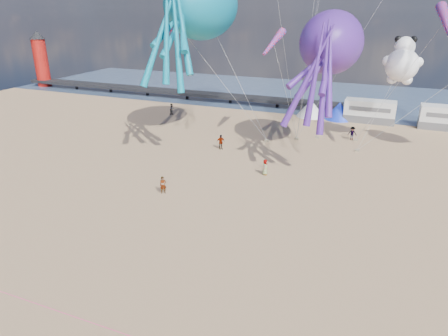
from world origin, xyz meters
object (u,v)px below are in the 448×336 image
kite_octopus_teal (202,5)px  standing_person (163,185)px  sandbag_c (357,150)px  sandbag_e (297,139)px  tent_white (311,108)px  kite_octopus_purple (332,43)px  sandbag_a (267,141)px  windsock_left (177,24)px  windsock_right (273,42)px  kite_panda (402,65)px  windsock_mid (446,21)px  tent_blue (339,111)px  motorhome_1 (448,118)px  beachgoer_2 (352,133)px  lighthouse (41,63)px  motorhome_0 (370,111)px  beachgoer_1 (172,109)px  sandbag_d (355,140)px  beachgoer_6 (265,167)px  sandbag_b (317,138)px  beachgoer_3 (221,142)px

kite_octopus_teal → standing_person: bearing=-90.3°
sandbag_c → sandbag_e: 7.30m
tent_white → kite_octopus_purple: kite_octopus_purple is taller
sandbag_a → kite_octopus_purple: (6.48, -0.99, 11.31)m
sandbag_c → windsock_left: size_ratio=0.07×
standing_person → windsock_right: (4.23, 17.49, 10.38)m
sandbag_a → windsock_left: 16.66m
sandbag_c → kite_panda: size_ratio=0.08×
kite_octopus_teal → windsock_mid: bearing=-10.3°
tent_blue → kite_panda: bearing=-53.1°
tent_blue → motorhome_1: bearing=0.0°
tent_blue → sandbag_c: (3.71, -13.25, -1.09)m
beachgoer_2 → kite_octopus_teal: kite_octopus_teal is taller
lighthouse → motorhome_0: size_ratio=1.36×
beachgoer_1 → sandbag_d: bearing=-73.8°
motorhome_0 → beachgoer_1: bearing=-165.9°
motorhome_1 → beachgoer_6: bearing=-126.5°
lighthouse → windsock_left: (41.03, -19.17, 8.44)m
tent_white → sandbag_e: bearing=-86.9°
beachgoer_2 → kite_panda: kite_panda is taller
standing_person → beachgoer_6: beachgoer_6 is taller
lighthouse → sandbag_b: 58.71m
motorhome_0 → beachgoer_1: (-26.93, -6.79, -0.67)m
motorhome_1 → tent_blue: bearing=180.0°
standing_person → windsock_mid: 28.98m
windsock_mid → motorhome_0: bearing=103.6°
motorhome_1 → beachgoer_1: (-36.43, -6.79, -0.67)m
motorhome_0 → sandbag_b: motorhome_0 is taller
tent_blue → sandbag_a: (-6.46, -13.60, -1.09)m
sandbag_e → kite_octopus_purple: kite_octopus_purple is taller
windsock_mid → kite_panda: bearing=110.7°
motorhome_1 → sandbag_e: bearing=-145.7°
beachgoer_6 → sandbag_c: bearing=-40.5°
motorhome_0 → standing_person: bearing=-115.6°
windsock_right → kite_octopus_purple: bearing=-1.2°
beachgoer_3 → sandbag_e: (7.07, 6.67, -0.72)m
motorhome_1 → kite_panda: 13.51m
beachgoer_6 → sandbag_e: beachgoer_6 is taller
motorhome_0 → sandbag_b: bearing=-117.0°
standing_person → windsock_right: 20.78m
kite_octopus_teal → windsock_mid: 23.69m
motorhome_1 → sandbag_a: 24.19m
motorhome_1 → beachgoer_2: (-10.79, -9.21, -0.69)m
kite_octopus_purple → beachgoer_3: bearing=-145.2°
beachgoer_6 → windsock_left: bearing=54.3°
kite_panda → windsock_mid: windsock_mid is taller
beachgoer_6 → sandbag_a: 10.12m
beachgoer_2 → windsock_mid: 15.44m
kite_octopus_purple → windsock_left: 17.07m
beachgoer_2 → beachgoer_6: (-6.48, -14.13, -0.06)m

